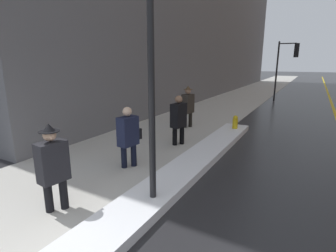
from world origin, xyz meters
TOP-DOWN VIEW (x-y plane):
  - sidewalk_slab at (-2.00, 15.00)m, footprint 4.00×80.00m
  - road_centre_stripe at (4.00, 15.00)m, footprint 0.16×80.00m
  - snow_bank_curb at (0.27, 4.16)m, footprint 0.90×9.04m
  - lamp_post at (0.38, 1.99)m, footprint 0.28×0.28m
  - traffic_light_near at (1.12, 17.99)m, footprint 1.31×0.36m
  - pedestrian_in_fedora at (-1.09, 1.00)m, footprint 0.37×0.54m
  - pedestrian_with_shoulder_bag at (-1.18, 3.32)m, footprint 0.37×0.75m
  - pedestrian_in_glasses at (-0.91, 5.62)m, footprint 0.38×0.57m
  - pedestrian_nearside at (-1.64, 7.94)m, footprint 0.38×0.57m
  - fire_hydrant at (0.35, 7.97)m, footprint 0.20×0.20m

SIDE VIEW (x-z plane):
  - road_centre_stripe at x=4.00m, z-range 0.00..0.00m
  - sidewalk_slab at x=-2.00m, z-range 0.00..0.01m
  - snow_bank_curb at x=0.27m, z-range 0.00..0.19m
  - fire_hydrant at x=0.35m, z-range 0.00..0.70m
  - pedestrian_with_shoulder_bag at x=-1.18m, z-range 0.09..1.68m
  - pedestrian_in_fedora at x=-1.09m, z-range 0.08..1.73m
  - pedestrian_in_glasses at x=-0.91m, z-range 0.09..1.73m
  - pedestrian_nearside at x=-1.64m, z-range 0.08..1.82m
  - traffic_light_near at x=1.12m, z-range 0.90..4.92m
  - lamp_post at x=0.38m, z-range 0.49..5.57m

